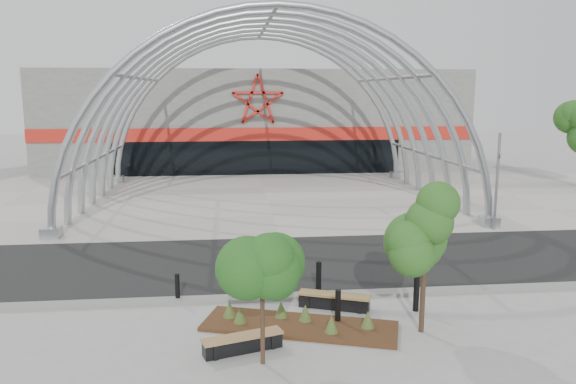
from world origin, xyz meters
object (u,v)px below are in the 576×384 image
(street_tree_1, at_px, (426,226))
(bollard_2, at_px, (338,307))
(signal_pole, at_px, (497,180))
(bench_0, at_px, (243,343))
(street_tree_0, at_px, (262,266))
(bench_1, at_px, (334,301))

(street_tree_1, bearing_deg, bollard_2, 161.20)
(signal_pole, distance_m, bollard_2, 13.51)
(bollard_2, bearing_deg, bench_0, -152.38)
(signal_pole, bearing_deg, street_tree_0, -134.17)
(street_tree_0, height_order, street_tree_1, street_tree_1)
(signal_pole, relative_size, bench_0, 2.17)
(street_tree_0, xyz_separation_m, street_tree_1, (4.34, 1.34, 0.50))
(street_tree_0, xyz_separation_m, bench_1, (2.32, 3.20, -2.20))
(signal_pole, height_order, bench_0, signal_pole)
(street_tree_1, height_order, bollard_2, street_tree_1)
(signal_pole, distance_m, street_tree_1, 12.61)
(street_tree_0, distance_m, street_tree_1, 4.57)
(signal_pole, xyz_separation_m, street_tree_1, (-7.09, -10.42, 0.56))
(signal_pole, relative_size, street_tree_1, 1.11)
(street_tree_1, height_order, bench_1, street_tree_1)
(signal_pole, bearing_deg, bench_1, -136.77)
(street_tree_0, relative_size, bench_0, 1.62)
(street_tree_0, xyz_separation_m, bench_0, (-0.46, 0.68, -2.21))
(bench_1, distance_m, bollard_2, 1.17)
(bench_0, bearing_deg, street_tree_0, -56.03)
(bench_0, bearing_deg, bench_1, 42.28)
(bench_1, bearing_deg, bench_0, -137.72)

